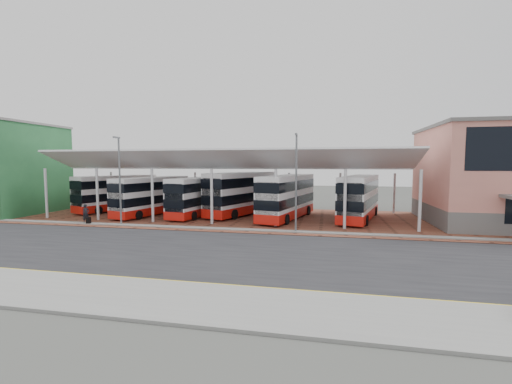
% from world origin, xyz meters
% --- Properties ---
extents(ground, '(140.00, 140.00, 0.00)m').
position_xyz_m(ground, '(0.00, 0.00, 0.00)').
color(ground, '#40413D').
extents(road, '(120.00, 14.00, 0.02)m').
position_xyz_m(road, '(0.00, -1.00, 0.01)').
color(road, black).
rests_on(road, ground).
extents(forecourt, '(72.00, 16.00, 0.06)m').
position_xyz_m(forecourt, '(2.00, 13.00, 0.03)').
color(forecourt, brown).
rests_on(forecourt, ground).
extents(sidewalk, '(120.00, 4.00, 0.14)m').
position_xyz_m(sidewalk, '(0.00, -9.00, 0.07)').
color(sidewalk, slate).
rests_on(sidewalk, ground).
extents(north_kerb, '(120.00, 0.80, 0.14)m').
position_xyz_m(north_kerb, '(0.00, 6.20, 0.07)').
color(north_kerb, slate).
rests_on(north_kerb, ground).
extents(yellow_line_near, '(120.00, 0.12, 0.01)m').
position_xyz_m(yellow_line_near, '(0.00, -7.00, 0.03)').
color(yellow_line_near, yellow).
rests_on(yellow_line_near, road).
extents(yellow_line_far, '(120.00, 0.12, 0.01)m').
position_xyz_m(yellow_line_far, '(0.00, -6.70, 0.03)').
color(yellow_line_far, yellow).
rests_on(yellow_line_far, road).
extents(canopy, '(37.00, 11.63, 7.07)m').
position_xyz_m(canopy, '(-6.00, 13.94, 5.80)').
color(canopy, silver).
rests_on(canopy, ground).
extents(shop_green, '(6.40, 10.20, 10.22)m').
position_xyz_m(shop_green, '(-30.00, 10.97, 5.12)').
color(shop_green, '#255F33').
rests_on(shop_green, ground).
extents(lamp_west, '(0.16, 0.90, 8.07)m').
position_xyz_m(lamp_west, '(-14.00, 6.27, 4.36)').
color(lamp_west, slate).
rests_on(lamp_west, ground).
extents(lamp_east, '(0.16, 0.90, 8.07)m').
position_xyz_m(lamp_east, '(2.00, 6.27, 4.36)').
color(lamp_east, slate).
rests_on(lamp_east, ground).
extents(bus_0, '(5.81, 10.36, 4.20)m').
position_xyz_m(bus_0, '(-20.35, 15.26, 2.15)').
color(bus_0, white).
rests_on(bus_0, forecourt).
extents(bus_1, '(4.69, 10.32, 4.15)m').
position_xyz_m(bus_1, '(-14.39, 12.78, 2.12)').
color(bus_1, white).
rests_on(bus_1, forecourt).
extents(bus_2, '(3.71, 10.25, 4.13)m').
position_xyz_m(bus_2, '(-9.11, 13.38, 2.11)').
color(bus_2, white).
rests_on(bus_2, forecourt).
extents(bus_3, '(6.29, 11.52, 4.66)m').
position_xyz_m(bus_3, '(-4.63, 15.20, 2.38)').
color(bus_3, white).
rests_on(bus_3, forecourt).
extents(bus_4, '(4.95, 11.05, 4.44)m').
position_xyz_m(bus_4, '(0.49, 13.13, 2.26)').
color(bus_4, white).
rests_on(bus_4, forecourt).
extents(bus_5, '(4.98, 10.94, 4.40)m').
position_xyz_m(bus_5, '(7.69, 14.03, 2.24)').
color(bus_5, white).
rests_on(bus_5, forecourt).
extents(pedestrian, '(0.60, 0.76, 1.82)m').
position_xyz_m(pedestrian, '(-17.80, 6.47, 0.97)').
color(pedestrian, black).
rests_on(pedestrian, forecourt).
extents(suitcase, '(0.39, 0.28, 0.67)m').
position_xyz_m(suitcase, '(-17.18, 6.00, 0.39)').
color(suitcase, black).
rests_on(suitcase, forecourt).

